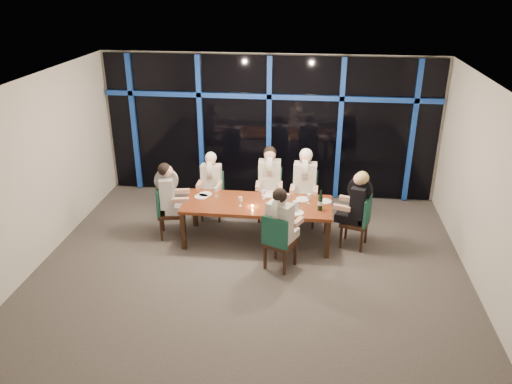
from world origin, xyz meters
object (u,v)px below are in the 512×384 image
at_px(chair_far_mid, 270,191).
at_px(chair_far_right, 304,194).
at_px(chair_end_left, 166,209).
at_px(dining_table, 257,207).
at_px(diner_end_right, 357,198).
at_px(diner_near_mid, 281,216).
at_px(water_pitcher, 296,206).
at_px(chair_far_left, 212,192).
at_px(chair_end_right, 360,219).
at_px(diner_far_left, 211,176).
at_px(diner_far_right, 305,176).
at_px(chair_near_mid, 278,240).
at_px(diner_end_left, 169,189).
at_px(diner_far_mid, 270,173).
at_px(wine_bottle, 320,203).

xyz_separation_m(chair_far_mid, chair_far_right, (0.68, -0.11, 0.01)).
xyz_separation_m(chair_far_mid, chair_end_left, (-1.79, -0.98, -0.02)).
bearing_deg(dining_table, diner_end_right, 1.00).
height_order(diner_near_mid, water_pitcher, diner_near_mid).
bearing_deg(chair_far_left, chair_end_right, -18.60).
xyz_separation_m(chair_far_mid, diner_end_right, (1.59, -0.96, 0.36)).
bearing_deg(chair_far_right, diner_end_right, -41.60).
xyz_separation_m(chair_end_left, diner_near_mid, (2.14, -0.84, 0.39)).
relative_size(diner_far_left, diner_end_right, 0.95).
relative_size(diner_far_left, diner_far_right, 0.90).
relative_size(chair_near_mid, diner_end_left, 1.03).
bearing_deg(chair_near_mid, diner_far_mid, -55.91).
bearing_deg(diner_near_mid, chair_far_mid, -54.77).
height_order(diner_end_right, water_pitcher, diner_end_right).
height_order(chair_far_left, diner_end_right, diner_end_right).
bearing_deg(diner_end_right, diner_end_left, -72.73).
bearing_deg(chair_far_mid, diner_far_right, -19.47).
bearing_deg(diner_end_right, diner_far_mid, -101.71).
distance_m(chair_end_left, wine_bottle, 2.78).
relative_size(chair_far_mid, diner_end_left, 1.07).
xyz_separation_m(chair_near_mid, water_pitcher, (0.24, 0.65, 0.30)).
distance_m(chair_end_right, diner_far_right, 1.34).
relative_size(chair_end_left, chair_near_mid, 0.99).
height_order(diner_end_left, diner_near_mid, diner_near_mid).
distance_m(chair_end_right, diner_end_right, 0.39).
bearing_deg(chair_far_left, chair_far_mid, 4.00).
bearing_deg(wine_bottle, chair_end_left, 176.73).
height_order(chair_near_mid, diner_end_left, diner_end_left).
bearing_deg(diner_end_right, diner_far_right, -112.83).
distance_m(chair_end_right, diner_near_mid, 1.61).
height_order(dining_table, diner_far_mid, diner_far_mid).
xyz_separation_m(chair_near_mid, diner_end_right, (1.28, 0.93, 0.38)).
xyz_separation_m(diner_far_left, diner_far_mid, (1.12, 0.09, 0.08)).
xyz_separation_m(chair_far_left, chair_end_right, (2.78, -0.89, 0.03)).
relative_size(chair_end_right, diner_far_right, 0.97).
bearing_deg(dining_table, wine_bottle, -7.74).
relative_size(chair_far_left, chair_end_left, 0.95).
distance_m(chair_far_left, diner_far_right, 1.85).
bearing_deg(wine_bottle, chair_far_right, 105.52).
bearing_deg(diner_near_mid, diner_far_left, -23.99).
distance_m(wine_bottle, water_pitcher, 0.42).
height_order(chair_far_mid, chair_far_right, chair_far_right).
bearing_deg(diner_end_left, chair_end_right, -102.10).
distance_m(diner_far_left, water_pitcher, 1.98).
relative_size(chair_near_mid, diner_near_mid, 1.03).
distance_m(diner_far_mid, diner_near_mid, 1.77).
height_order(diner_far_right, diner_end_left, diner_far_right).
bearing_deg(wine_bottle, diner_far_right, 106.99).
bearing_deg(chair_far_left, chair_far_right, -1.27).
distance_m(chair_far_mid, diner_end_left, 2.00).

